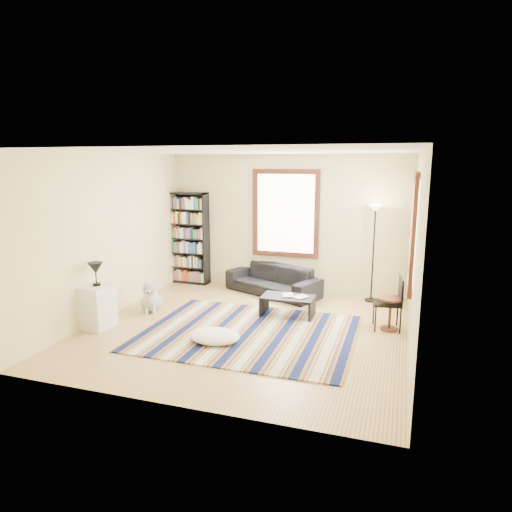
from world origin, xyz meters
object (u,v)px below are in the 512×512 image
(coffee_table, at_px, (288,306))
(floor_cushion, at_px, (215,336))
(folding_chair, at_px, (387,303))
(dog, at_px, (151,296))
(sofa, at_px, (273,280))
(floor_lamp, at_px, (373,254))
(white_cabinet, at_px, (98,307))
(bookshelf, at_px, (188,238))
(side_table, at_px, (390,314))

(coffee_table, relative_size, floor_cushion, 1.16)
(folding_chair, bearing_deg, dog, 177.08)
(sofa, relative_size, coffee_table, 2.19)
(sofa, relative_size, folding_chair, 2.30)
(sofa, bearing_deg, floor_lamp, 26.41)
(white_cabinet, bearing_deg, floor_lamp, 36.79)
(floor_lamp, bearing_deg, bookshelf, 177.54)
(floor_cushion, xyz_separation_m, folding_chair, (2.41, 1.38, 0.33))
(bookshelf, height_order, dog, bookshelf)
(side_table, bearing_deg, coffee_table, 175.74)
(folding_chair, bearing_deg, coffee_table, 168.20)
(side_table, distance_m, dog, 4.13)
(folding_chair, bearing_deg, sofa, 140.99)
(dog, bearing_deg, folding_chair, -16.76)
(folding_chair, height_order, white_cabinet, folding_chair)
(coffee_table, bearing_deg, floor_cushion, -116.89)
(sofa, bearing_deg, floor_cushion, -69.03)
(coffee_table, height_order, floor_cushion, coffee_table)
(white_cabinet, relative_size, dog, 1.23)
(floor_lamp, bearing_deg, folding_chair, -76.71)
(sofa, height_order, coffee_table, sofa)
(coffee_table, relative_size, floor_lamp, 0.48)
(side_table, xyz_separation_m, dog, (-4.12, -0.36, 0.01))
(floor_lamp, height_order, white_cabinet, floor_lamp)
(sofa, xyz_separation_m, side_table, (2.34, -1.39, -0.02))
(sofa, distance_m, bookshelf, 2.15)
(floor_lamp, distance_m, white_cabinet, 5.02)
(sofa, relative_size, floor_cushion, 2.55)
(folding_chair, bearing_deg, bookshelf, 150.95)
(folding_chair, bearing_deg, floor_cushion, -158.57)
(coffee_table, bearing_deg, floor_lamp, 45.95)
(coffee_table, height_order, dog, dog)
(floor_lamp, relative_size, side_table, 3.44)
(bookshelf, relative_size, folding_chair, 2.33)
(floor_lamp, relative_size, white_cabinet, 2.66)
(bookshelf, distance_m, floor_cushion, 3.67)
(floor_lamp, xyz_separation_m, folding_chair, (0.35, -1.46, -0.50))
(floor_lamp, bearing_deg, sofa, -177.06)
(sofa, height_order, side_table, sofa)
(floor_cushion, distance_m, dog, 1.94)
(folding_chair, bearing_deg, floor_lamp, 95.02)
(side_table, relative_size, white_cabinet, 0.77)
(sofa, bearing_deg, white_cabinet, -104.78)
(coffee_table, distance_m, floor_cushion, 1.66)
(white_cabinet, bearing_deg, sofa, 53.90)
(sofa, height_order, floor_cushion, sofa)
(side_table, bearing_deg, dog, -175.06)
(folding_chair, distance_m, dog, 4.09)
(floor_cushion, relative_size, dog, 1.36)
(bookshelf, relative_size, white_cabinet, 2.86)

